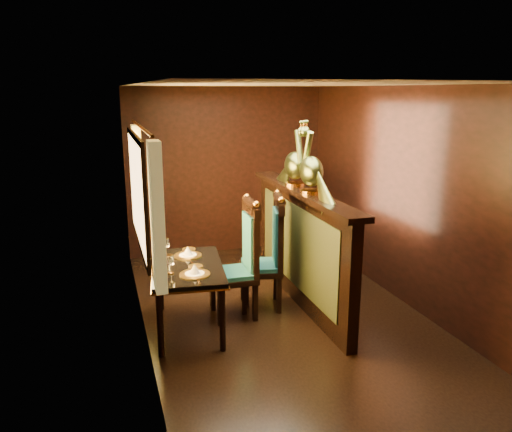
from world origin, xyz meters
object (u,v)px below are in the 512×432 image
object	(u,v)px
chair_left	(244,255)
peacock_right	(295,153)
dining_table	(187,271)
peacock_left	(312,158)
chair_right	(271,249)

from	to	relation	value
chair_left	peacock_right	xyz separation A→B (m)	(0.72, 0.36, 1.04)
dining_table	peacock_right	size ratio (longest dim) A/B	1.67
dining_table	chair_left	world-z (taller)	chair_left
chair_left	peacock_left	xyz separation A→B (m)	(0.72, -0.11, 1.05)
peacock_left	peacock_right	size ratio (longest dim) A/B	1.01
chair_right	peacock_right	world-z (taller)	peacock_right
chair_right	peacock_left	xyz separation A→B (m)	(0.37, -0.22, 1.05)
chair_left	peacock_left	world-z (taller)	peacock_left
dining_table	peacock_left	bearing A→B (deg)	8.79
peacock_right	dining_table	bearing A→B (deg)	-159.82
chair_left	peacock_right	bearing A→B (deg)	27.96
dining_table	chair_left	size ratio (longest dim) A/B	0.95
chair_left	peacock_right	distance (m)	1.32
dining_table	peacock_left	size ratio (longest dim) A/B	1.65
dining_table	chair_right	size ratio (longest dim) A/B	0.95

